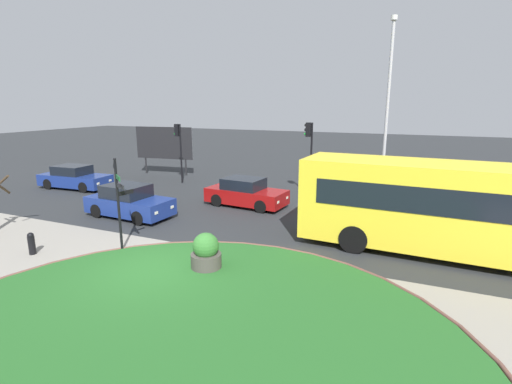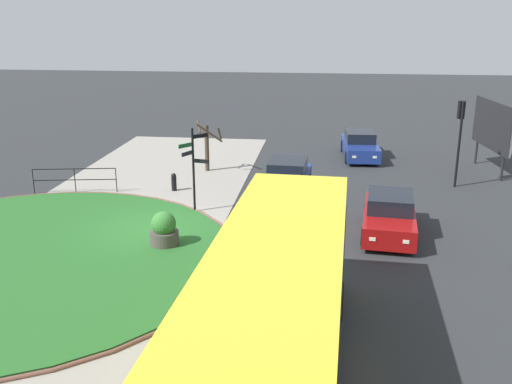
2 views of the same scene
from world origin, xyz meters
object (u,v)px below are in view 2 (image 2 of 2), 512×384
at_px(traffic_light_near, 460,125).
at_px(planter_near_signpost, 164,231).
at_px(bus_yellow, 272,331).
at_px(billboard_left, 492,126).
at_px(car_near_lane, 360,145).
at_px(bollard_foreground, 174,182).
at_px(car_trailing, 287,179).
at_px(car_far_lane, 389,216).
at_px(street_tree_bare, 208,144).
at_px(signpost_directional, 194,163).

distance_m(traffic_light_near, planter_near_signpost, 14.20).
bearing_deg(bus_yellow, traffic_light_near, -20.06).
xyz_separation_m(traffic_light_near, billboard_left, (-2.74, 2.15, -0.54)).
xyz_separation_m(car_near_lane, billboard_left, (2.28, 6.15, 1.62)).
relative_size(bollard_foreground, car_trailing, 0.19).
distance_m(bus_yellow, car_trailing, 14.07).
height_order(bus_yellow, traffic_light_near, traffic_light_near).
relative_size(car_trailing, traffic_light_near, 1.08).
relative_size(car_near_lane, planter_near_signpost, 3.71).
distance_m(bollard_foreground, billboard_left, 15.55).
bearing_deg(car_near_lane, planter_near_signpost, -30.89).
height_order(car_far_lane, planter_near_signpost, car_far_lane).
bearing_deg(planter_near_signpost, bollard_foreground, -168.07).
height_order(bollard_foreground, car_trailing, car_trailing).
relative_size(traffic_light_near, billboard_left, 0.86).
bearing_deg(bollard_foreground, street_tree_bare, 166.36).
xyz_separation_m(bollard_foreground, bus_yellow, (13.96, 5.64, 1.30)).
distance_m(car_near_lane, billboard_left, 6.76).
height_order(bus_yellow, car_far_lane, bus_yellow).
bearing_deg(car_far_lane, planter_near_signpost, -68.75).
relative_size(signpost_directional, planter_near_signpost, 2.74).
xyz_separation_m(bollard_foreground, car_near_lane, (-7.35, 8.44, 0.24)).
bearing_deg(traffic_light_near, car_trailing, 101.61).
height_order(car_near_lane, car_trailing, car_trailing).
height_order(car_far_lane, billboard_left, billboard_left).
bearing_deg(bus_yellow, signpost_directional, 22.47).
height_order(bus_yellow, billboard_left, billboard_left).
xyz_separation_m(bus_yellow, billboard_left, (-19.03, 8.94, 0.56)).
relative_size(car_near_lane, street_tree_bare, 1.77).
height_order(car_far_lane, car_trailing, car_trailing).
bearing_deg(street_tree_bare, signpost_directional, 6.60).
xyz_separation_m(bus_yellow, car_near_lane, (-21.31, 2.80, -1.07)).
relative_size(signpost_directional, traffic_light_near, 0.87).
relative_size(bus_yellow, street_tree_bare, 4.52).
xyz_separation_m(signpost_directional, traffic_light_near, (-4.97, 10.89, 0.84)).
distance_m(signpost_directional, billboard_left, 15.15).
height_order(bollard_foreground, car_near_lane, car_near_lane).
bearing_deg(bus_yellow, street_tree_bare, 17.99).
bearing_deg(bollard_foreground, car_near_lane, 131.07).
height_order(bus_yellow, street_tree_bare, bus_yellow).
relative_size(bus_yellow, traffic_light_near, 3.01).
bearing_deg(signpost_directional, bus_yellow, 19.90).
xyz_separation_m(bollard_foreground, street_tree_bare, (-3.45, 0.84, 0.97)).
distance_m(bus_yellow, traffic_light_near, 17.68).
distance_m(car_near_lane, traffic_light_near, 6.78).
height_order(traffic_light_near, street_tree_bare, traffic_light_near).
relative_size(signpost_directional, car_trailing, 0.81).
bearing_deg(billboard_left, bollard_foreground, -77.55).
relative_size(bus_yellow, car_far_lane, 2.72).
bearing_deg(street_tree_bare, traffic_light_near, 84.43).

